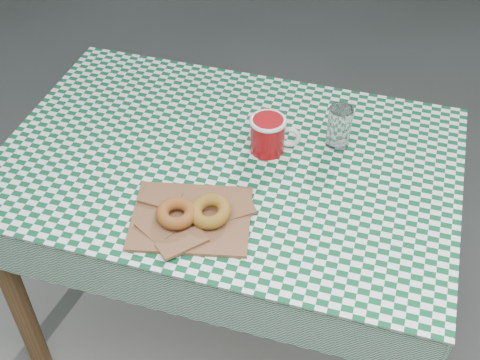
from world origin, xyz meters
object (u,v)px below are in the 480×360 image
at_px(table, 229,253).
at_px(coffee_mug, 268,135).
at_px(drinking_glass, 339,127).
at_px(paper_bag, 191,217).

height_order(table, coffee_mug, coffee_mug).
distance_m(table, coffee_mug, 0.45).
bearing_deg(table, coffee_mug, 36.13).
relative_size(table, coffee_mug, 6.55).
height_order(coffee_mug, drinking_glass, drinking_glass).
relative_size(table, paper_bag, 4.22).
bearing_deg(table, paper_bag, -94.07).
height_order(table, drinking_glass, drinking_glass).
distance_m(paper_bag, drinking_glass, 0.48).
xyz_separation_m(table, coffee_mug, (0.10, 0.06, 0.43)).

